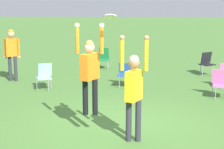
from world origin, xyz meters
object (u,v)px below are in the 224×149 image
(person_spectator_near, at_px, (12,49))
(person_jumping, at_px, (90,67))
(camping_chair_2, at_px, (104,57))
(frisbee, at_px, (110,17))
(camping_chair_3, at_px, (126,73))
(camping_chair_4, at_px, (44,75))
(person_defending, at_px, (134,86))
(camping_chair_0, at_px, (207,62))
(camping_chair_5, at_px, (221,82))

(person_spectator_near, bearing_deg, person_jumping, -92.27)
(person_jumping, xyz_separation_m, camping_chair_2, (-0.35, 7.96, -0.95))
(person_jumping, relative_size, frisbee, 7.57)
(person_jumping, distance_m, camping_chair_3, 4.77)
(camping_chair_3, distance_m, camping_chair_4, 2.75)
(camping_chair_4, xyz_separation_m, person_spectator_near, (-1.45, 1.20, 0.67))
(camping_chair_2, distance_m, camping_chair_3, 3.50)
(frisbee, distance_m, person_spectator_near, 7.00)
(person_defending, height_order, camping_chair_0, person_defending)
(person_jumping, height_order, person_spectator_near, person_jumping)
(person_jumping, bearing_deg, person_spectator_near, 59.81)
(camping_chair_0, relative_size, camping_chair_5, 1.06)
(person_defending, height_order, camping_chair_3, person_defending)
(person_defending, distance_m, person_spectator_near, 7.20)
(person_jumping, height_order, camping_chair_2, person_jumping)
(person_jumping, distance_m, camping_chair_2, 8.02)
(camping_chair_5, bearing_deg, person_jumping, 56.20)
(frisbee, bearing_deg, person_jumping, 139.15)
(camping_chair_3, xyz_separation_m, person_spectator_near, (-4.13, 0.62, 0.69))
(frisbee, xyz_separation_m, camping_chair_4, (-2.46, 4.44, -2.08))
(person_defending, bearing_deg, camping_chair_2, -144.72)
(camping_chair_2, bearing_deg, person_jumping, 108.10)
(person_defending, relative_size, camping_chair_4, 2.60)
(camping_chair_5, bearing_deg, camping_chair_4, 5.94)
(frisbee, height_order, camping_chair_4, frisbee)
(camping_chair_3, bearing_deg, frisbee, 99.40)
(person_jumping, relative_size, camping_chair_3, 2.58)
(camping_chair_5, bearing_deg, person_spectator_near, -2.01)
(camping_chair_3, distance_m, camping_chair_5, 3.16)
(camping_chair_2, bearing_deg, camping_chair_5, 145.73)
(frisbee, xyz_separation_m, person_spectator_near, (-3.91, 5.64, -1.41))
(camping_chair_4, relative_size, camping_chair_5, 1.01)
(person_jumping, relative_size, camping_chair_5, 2.40)
(person_jumping, relative_size, camping_chair_0, 2.25)
(camping_chair_3, height_order, camping_chair_4, camping_chair_4)
(camping_chair_2, xyz_separation_m, camping_chair_5, (3.92, -4.65, -0.04))
(camping_chair_3, relative_size, person_spectator_near, 0.41)
(camping_chair_0, bearing_deg, person_defending, 36.07)
(camping_chair_3, bearing_deg, camping_chair_4, 24.23)
(camping_chair_3, distance_m, person_spectator_near, 4.24)
(person_jumping, xyz_separation_m, camping_chair_0, (3.80, 6.78, -0.94))
(person_jumping, distance_m, camping_chair_4, 4.60)
(camping_chair_4, height_order, person_spectator_near, person_spectator_near)
(camping_chair_2, bearing_deg, camping_chair_3, 122.98)
(camping_chair_4, distance_m, camping_chair_5, 5.61)
(camping_chair_5, bearing_deg, camping_chair_3, -11.09)
(person_defending, xyz_separation_m, camping_chair_5, (2.62, 3.79, -0.70))
(person_jumping, relative_size, person_spectator_near, 1.07)
(camping_chair_2, bearing_deg, camping_chair_0, 179.68)
(frisbee, bearing_deg, camping_chair_4, 118.98)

